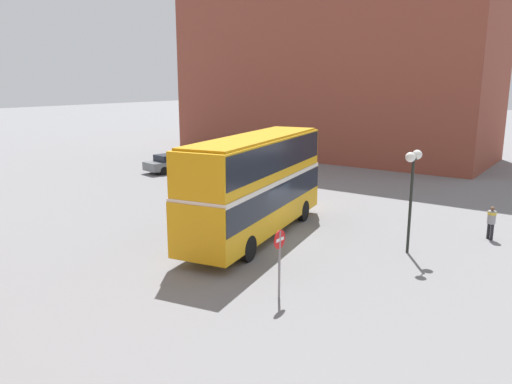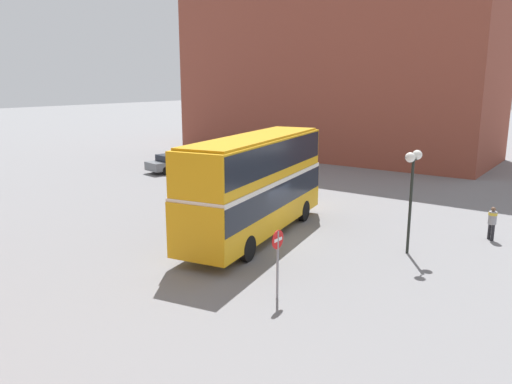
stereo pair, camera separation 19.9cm
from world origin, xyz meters
name	(u,v)px [view 1 (the left image)]	position (x,y,z in m)	size (l,w,h in m)	color
ground_plane	(271,239)	(0.00, 0.00, 0.00)	(240.00, 240.00, 0.00)	slate
building_row_right	(332,58)	(26.16, 10.40, 9.21)	(12.10, 29.83, 18.41)	brown
double_decker_bus	(256,180)	(-0.04, 0.81, 2.70)	(10.91, 4.40, 4.69)	gold
pedestrian_foreground	(491,219)	(5.73, -8.27, 0.95)	(0.54, 0.54, 1.55)	#232328
parked_car_kerb_near	(173,162)	(10.00, 16.05, 0.73)	(4.95, 2.69, 1.42)	slate
street_lamp_twin_globe	(413,171)	(1.74, -5.79, 3.51)	(1.25, 0.41, 4.35)	black
no_entry_sign	(279,252)	(-5.20, -3.79, 1.60)	(0.64, 0.08, 2.37)	gray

